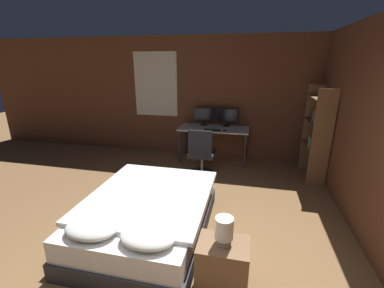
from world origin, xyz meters
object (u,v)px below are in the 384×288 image
keyboard (212,130)px  bookshelf (318,130)px  monitor_left (204,115)px  computer_mouse (225,130)px  desk (213,132)px  office_chair (202,157)px  monitor_right (227,116)px  bed (148,216)px  bedside_lamp (224,229)px  nightstand (222,267)px

keyboard → bookshelf: (1.98, -0.25, 0.18)m
monitor_left → computer_mouse: monitor_left is taller
desk → office_chair: bearing=-97.2°
bookshelf → desk: bearing=166.3°
monitor_right → computer_mouse: size_ratio=6.58×
bed → keyboard: size_ratio=5.57×
bedside_lamp → computer_mouse: 3.19m
nightstand → bedside_lamp: 0.43m
monitor_left → monitor_right: bearing=0.0°
monitor_left → bookshelf: size_ratio=0.27×
desk → bookshelf: bookshelf is taller
nightstand → computer_mouse: (-0.32, 3.18, 0.52)m
bed → monitor_left: monitor_left is taller
keyboard → bedside_lamp: bearing=-79.5°
monitor_left → bookshelf: (2.24, -0.72, -0.04)m
desk → bookshelf: bearing=-13.7°
bed → bookshelf: bookshelf is taller
nightstand → monitor_left: (-0.85, 3.64, 0.72)m
keyboard → bookshelf: bearing=-7.3°
monitor_left → bedside_lamp: bearing=-76.9°
monitor_right → bookshelf: 1.87m
office_chair → bed: bearing=-99.7°
bed → desk: size_ratio=1.31×
computer_mouse → monitor_left: bearing=138.4°
bed → monitor_right: monitor_right is taller
desk → keyboard: keyboard is taller
bedside_lamp → bookshelf: 3.25m
computer_mouse → office_chair: (-0.37, -0.60, -0.39)m
monitor_left → monitor_right: size_ratio=1.00×
bedside_lamp → keyboard: bedside_lamp is taller
desk → office_chair: 0.88m
nightstand → bookshelf: bearing=64.5°
keyboard → monitor_left: bearing=118.9°
bedside_lamp → desk: (-0.59, 3.41, -0.02)m
desk → keyboard: 0.25m
monitor_right → monitor_left: bearing=180.0°
keyboard → desk: bearing=90.0°
bedside_lamp → nightstand: bearing=0.0°
desk → bookshelf: size_ratio=0.87×
bed → monitor_left: bearing=86.6°
monitor_right → office_chair: bearing=-108.8°
monitor_right → office_chair: monitor_right is taller
nightstand → monitor_left: bearing=103.1°
monitor_left → computer_mouse: (0.52, -0.46, -0.21)m
office_chair → desk: bearing=82.8°
nightstand → bedside_lamp: bedside_lamp is taller
monitor_right → computer_mouse: monitor_right is taller
bed → nightstand: (1.02, -0.65, 0.00)m
office_chair → monitor_right: bearing=71.2°
monitor_left → nightstand: bearing=-76.9°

